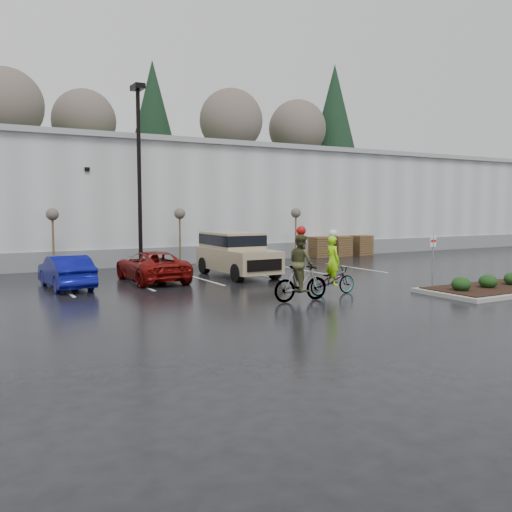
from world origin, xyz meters
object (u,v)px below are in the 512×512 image
sapling_mid (180,217)px  pallet_stack_a (319,247)px  pallet_stack_b (340,246)px  cyclist_hivis (332,275)px  sapling_east (296,216)px  car_blue (66,272)px  suv_tan (238,254)px  fire_lane_sign (433,255)px  lamppost (139,158)px  cyclist_olive (301,274)px  pallet_stack_c (361,245)px  sapling_west (52,218)px  car_red (152,266)px

sapling_mid → pallet_stack_a: bearing=5.7°
pallet_stack_b → cyclist_hivis: 16.13m
sapling_east → pallet_stack_b: (4.20, 1.00, -2.05)m
car_blue → cyclist_hivis: (8.34, -6.47, 0.07)m
pallet_stack_a → suv_tan: suv_tan is taller
pallet_stack_a → suv_tan: 10.90m
sapling_mid → pallet_stack_a: size_ratio=2.37×
sapling_east → suv_tan: 8.44m
pallet_stack_a → suv_tan: size_ratio=0.26×
fire_lane_sign → lamppost: bearing=123.5°
suv_tan → cyclist_hivis: (0.59, -6.50, -0.29)m
pallet_stack_b → suv_tan: 12.35m
cyclist_olive → cyclist_hivis: bearing=-68.7°
car_blue → suv_tan: suv_tan is taller
pallet_stack_a → cyclist_hivis: bearing=-124.2°
pallet_stack_c → cyclist_hivis: 17.33m
car_blue → cyclist_hivis: size_ratio=1.68×
car_blue → cyclist_olive: (6.48, -7.13, 0.26)m
pallet_stack_b → cyclist_olive: size_ratio=0.52×
pallet_stack_c → sapling_west: bearing=-177.1°
sapling_west → sapling_east: size_ratio=1.00×
sapling_mid → sapling_east: (7.50, 0.00, 0.00)m
sapling_mid → cyclist_olive: 12.29m
fire_lane_sign → car_blue: bearing=147.4°
lamppost → cyclist_olive: (2.14, -11.15, -4.75)m
sapling_mid → sapling_east: same height
sapling_mid → car_red: bearing=-123.9°
sapling_west → sapling_mid: 6.50m
cyclist_hivis → cyclist_olive: size_ratio=0.93×
car_blue → car_red: size_ratio=0.85×
pallet_stack_b → cyclist_hivis: bearing=-129.2°
sapling_east → pallet_stack_a: (2.50, 1.00, -2.05)m
suv_tan → fire_lane_sign: bearing=-60.6°
sapling_west → pallet_stack_a: size_ratio=2.37×
cyclist_hivis → lamppost: bearing=20.2°
fire_lane_sign → sapling_west: bearing=132.7°
sapling_east → fire_lane_sign: 13.06m
pallet_stack_b → suv_tan: bearing=-150.9°
pallet_stack_a → cyclist_olive: (-10.36, -13.15, 0.26)m
suv_tan → cyclist_olive: (-1.27, -7.15, -0.10)m
lamppost → pallet_stack_a: 13.61m
car_blue → suv_tan: size_ratio=0.80×
sapling_west → car_blue: sapling_west is taller
lamppost → pallet_stack_a: lamppost is taller
lamppost → pallet_stack_c: (16.00, 2.00, -5.01)m
car_red → suv_tan: 4.12m
sapling_mid → pallet_stack_c: sapling_mid is taller
lamppost → fire_lane_sign: bearing=-56.5°
cyclist_olive → car_blue: bearing=44.3°
car_red → pallet_stack_b: bearing=-158.6°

